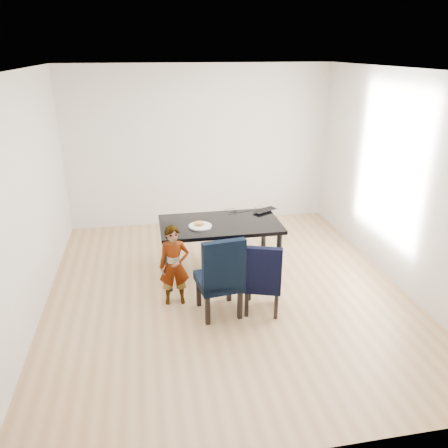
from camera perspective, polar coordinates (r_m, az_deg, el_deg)
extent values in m
cube|color=tan|center=(5.72, 0.37, -8.72)|extent=(4.50, 5.00, 0.01)
cube|color=white|center=(4.92, 0.45, 19.55)|extent=(4.50, 5.00, 0.01)
cube|color=silver|center=(7.55, -3.23, 10.02)|extent=(4.50, 0.01, 2.70)
cube|color=silver|center=(2.95, 9.75, -10.45)|extent=(4.50, 0.01, 2.70)
cube|color=silver|center=(5.24, -24.61, 2.58)|extent=(0.01, 5.00, 2.70)
cube|color=white|center=(5.99, 22.20, 5.21)|extent=(0.01, 5.00, 2.70)
cube|color=black|center=(5.97, -0.52, -3.16)|extent=(1.60, 0.90, 0.75)
cube|color=black|center=(5.04, -0.70, -6.56)|extent=(0.54, 0.56, 1.01)
cube|color=black|center=(5.15, 5.12, -6.76)|extent=(0.55, 0.56, 0.89)
imported|color=orange|center=(5.27, -6.52, -5.43)|extent=(0.38, 0.26, 1.00)
cylinder|color=silver|center=(5.70, -3.13, -0.26)|extent=(0.35, 0.35, 0.02)
ellipsoid|color=gold|center=(5.69, -3.25, 0.11)|extent=(0.17, 0.11, 0.06)
imported|color=black|center=(6.28, 5.03, 1.89)|extent=(0.43, 0.37, 0.03)
torus|color=black|center=(6.16, 1.20, 1.46)|extent=(0.15, 0.15, 0.01)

